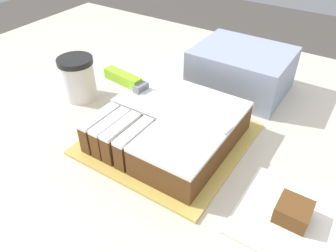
{
  "coord_description": "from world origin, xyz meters",
  "views": [
    {
      "loc": [
        0.32,
        -0.41,
        1.35
      ],
      "look_at": [
        0.05,
        -0.0,
        0.97
      ],
      "focal_mm": 35.0,
      "sensor_mm": 36.0,
      "label": 1
    }
  ],
  "objects_px": {
    "cake_board": "(168,139)",
    "storage_box": "(241,70)",
    "knife": "(138,86)",
    "cake": "(170,126)",
    "coffee_cup": "(78,78)",
    "brownie": "(293,212)"
  },
  "relations": [
    {
      "from": "cake_board",
      "to": "storage_box",
      "type": "relative_size",
      "value": 1.34
    },
    {
      "from": "cake_board",
      "to": "brownie",
      "type": "relative_size",
      "value": 5.92
    },
    {
      "from": "coffee_cup",
      "to": "storage_box",
      "type": "bearing_deg",
      "value": 38.81
    },
    {
      "from": "coffee_cup",
      "to": "brownie",
      "type": "distance_m",
      "value": 0.52
    },
    {
      "from": "brownie",
      "to": "cake",
      "type": "bearing_deg",
      "value": 166.93
    },
    {
      "from": "coffee_cup",
      "to": "cake",
      "type": "bearing_deg",
      "value": -4.29
    },
    {
      "from": "knife",
      "to": "cake",
      "type": "bearing_deg",
      "value": -11.3
    },
    {
      "from": "cake_board",
      "to": "storage_box",
      "type": "distance_m",
      "value": 0.26
    },
    {
      "from": "cake",
      "to": "knife",
      "type": "relative_size",
      "value": 0.79
    },
    {
      "from": "knife",
      "to": "brownie",
      "type": "relative_size",
      "value": 6.34
    },
    {
      "from": "brownie",
      "to": "coffee_cup",
      "type": "bearing_deg",
      "value": 171.34
    },
    {
      "from": "storage_box",
      "to": "knife",
      "type": "bearing_deg",
      "value": -120.31
    },
    {
      "from": "knife",
      "to": "coffee_cup",
      "type": "bearing_deg",
      "value": -168.7
    },
    {
      "from": "cake",
      "to": "coffee_cup",
      "type": "relative_size",
      "value": 2.46
    },
    {
      "from": "knife",
      "to": "coffee_cup",
      "type": "relative_size",
      "value": 3.12
    },
    {
      "from": "brownie",
      "to": "storage_box",
      "type": "bearing_deg",
      "value": 125.08
    },
    {
      "from": "cake_board",
      "to": "brownie",
      "type": "height_order",
      "value": "brownie"
    },
    {
      "from": "cake_board",
      "to": "storage_box",
      "type": "xyz_separation_m",
      "value": [
        0.03,
        0.26,
        0.05
      ]
    },
    {
      "from": "cake",
      "to": "knife",
      "type": "height_order",
      "value": "knife"
    },
    {
      "from": "coffee_cup",
      "to": "storage_box",
      "type": "xyz_separation_m",
      "value": [
        0.29,
        0.23,
        0.0
      ]
    },
    {
      "from": "knife",
      "to": "brownie",
      "type": "xyz_separation_m",
      "value": [
        0.35,
        -0.09,
        -0.05
      ]
    },
    {
      "from": "cake_board",
      "to": "cake",
      "type": "xyz_separation_m",
      "value": [
        0.0,
        0.0,
        0.03
      ]
    }
  ]
}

